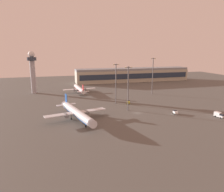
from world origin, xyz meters
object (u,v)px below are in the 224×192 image
object	(u,v)px
apron_light_central	(153,74)
apron_light_west	(128,86)
airplane_taxiway_distant	(76,113)
control_tower	(32,69)
maintenance_van	(175,112)
catering_truck	(219,115)
apron_light_east	(116,81)
airplane_near_gate	(79,89)
baggage_tractor	(128,102)

from	to	relation	value
apron_light_central	apron_light_west	size ratio (longest dim) A/B	1.12
airplane_taxiway_distant	control_tower	bearing A→B (deg)	-85.60
airplane_taxiway_distant	maintenance_van	world-z (taller)	airplane_taxiway_distant
catering_truck	maintenance_van	xyz separation A→B (m)	(-21.06, 12.67, -0.40)
apron_light_east	catering_truck	bearing A→B (deg)	-44.75
airplane_near_gate	apron_light_east	size ratio (longest dim) A/B	1.31
baggage_tractor	apron_light_east	size ratio (longest dim) A/B	0.16
apron_light_west	apron_light_east	bearing A→B (deg)	96.69
airplane_taxiway_distant	apron_light_central	xyz separation A→B (m)	(73.25, 54.71, 13.43)
airplane_near_gate	apron_light_central	world-z (taller)	apron_light_central
control_tower	baggage_tractor	xyz separation A→B (m)	(69.26, -60.30, -20.60)
maintenance_van	apron_light_central	xyz separation A→B (m)	(13.46, 59.75, 16.67)
baggage_tractor	maintenance_van	size ratio (longest dim) A/B	1.03
baggage_tractor	airplane_taxiway_distant	bearing A→B (deg)	-123.95
apron_light_central	control_tower	bearing A→B (deg)	161.89
apron_light_central	apron_light_east	world-z (taller)	apron_light_central
control_tower	apron_light_central	bearing A→B (deg)	-18.11
maintenance_van	apron_light_central	bearing A→B (deg)	89.29
airplane_taxiway_distant	apron_light_east	world-z (taller)	apron_light_east
control_tower	maintenance_van	xyz separation A→B (m)	(88.07, -92.95, -20.60)
apron_light_east	airplane_near_gate	bearing A→B (deg)	113.50
airplane_taxiway_distant	apron_light_central	size ratio (longest dim) A/B	1.42
airplane_near_gate	apron_light_central	xyz separation A→B (m)	(61.61, -23.12, 14.16)
apron_light_central	baggage_tractor	bearing A→B (deg)	-139.97
apron_light_west	apron_light_east	xyz separation A→B (m)	(-2.29, 19.53, 0.27)
baggage_tractor	apron_light_central	size ratio (longest dim) A/B	0.14
control_tower	apron_light_east	bearing A→B (deg)	-43.50
apron_light_east	apron_light_west	bearing A→B (deg)	-83.31
airplane_near_gate	apron_light_central	bearing A→B (deg)	-24.86
control_tower	airplane_taxiway_distant	distance (m)	93.96
catering_truck	apron_light_west	world-z (taller)	apron_light_west
catering_truck	apron_light_west	size ratio (longest dim) A/B	0.21
catering_truck	apron_light_east	size ratio (longest dim) A/B	0.21
baggage_tractor	apron_light_west	size ratio (longest dim) A/B	0.16
apron_light_west	apron_light_east	world-z (taller)	apron_light_east
airplane_taxiway_distant	baggage_tractor	bearing A→B (deg)	-159.47
apron_light_central	apron_light_west	xyz separation A→B (m)	(-38.72, -43.77, -1.68)
airplane_taxiway_distant	apron_light_east	size ratio (longest dim) A/B	1.55
airplane_near_gate	apron_light_central	size ratio (longest dim) A/B	1.20
apron_light_central	apron_light_east	distance (m)	47.66
control_tower	catering_truck	world-z (taller)	control_tower
control_tower	catering_truck	bearing A→B (deg)	-44.07
maintenance_van	control_tower	bearing A→B (deg)	145.44
catering_truck	apron_light_east	bearing A→B (deg)	-59.01
catering_truck	airplane_near_gate	bearing A→B (deg)	-68.34
control_tower	apron_light_central	size ratio (longest dim) A/B	1.18
airplane_taxiway_distant	maintenance_van	size ratio (longest dim) A/B	10.13
catering_truck	apron_light_central	distance (m)	74.62
apron_light_central	maintenance_van	bearing A→B (deg)	-102.69
baggage_tractor	apron_light_west	world-z (taller)	apron_light_west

